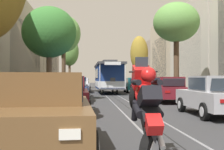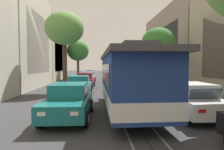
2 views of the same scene
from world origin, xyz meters
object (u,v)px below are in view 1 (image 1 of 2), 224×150
parked_car_maroon_second_left (67,94)px  street_tree_kerb_left_second (49,33)px  parked_car_navy_fourth_left (76,87)px  pedestrian_on_left_pavement (170,84)px  street_tree_kerb_left_mid (64,34)px  parked_car_black_sixth_left (81,84)px  motorcycle_with_rider (146,106)px  parked_car_teal_fifth_right (134,85)px  street_tree_kerb_right_second (176,23)px  parked_car_brown_near_left (45,111)px  parked_car_maroon_mid_right (169,89)px  street_tree_kerb_right_mid (139,54)px  parked_car_blue_mid_left (73,89)px  parked_car_white_fifth_left (81,85)px  parked_car_silver_second_right (214,96)px  cable_car_trolley (108,77)px  parked_car_teal_fourth_right (150,87)px  street_tree_kerb_left_fourth (70,52)px  fire_hydrant (26,105)px

parked_car_maroon_second_left → street_tree_kerb_left_second: bearing=103.9°
parked_car_navy_fourth_left → pedestrian_on_left_pavement: pedestrian_on_left_pavement is taller
parked_car_navy_fourth_left → street_tree_kerb_left_mid: size_ratio=0.53×
street_tree_kerb_left_second → parked_car_black_sixth_left: bearing=84.2°
street_tree_kerb_left_mid → motorcycle_with_rider: street_tree_kerb_left_mid is taller
parked_car_teal_fifth_right → street_tree_kerb_right_second: 10.60m
parked_car_brown_near_left → parked_car_maroon_mid_right: bearing=62.9°
parked_car_maroon_mid_right → street_tree_kerb_right_mid: (1.82, 20.45, 4.06)m
street_tree_kerb_left_mid → street_tree_kerb_right_mid: 11.86m
street_tree_kerb_right_second → parked_car_blue_mid_left: bearing=-159.0°
parked_car_brown_near_left → parked_car_white_fifth_left: same height
street_tree_kerb_left_second → pedestrian_on_left_pavement: 16.09m
parked_car_brown_near_left → parked_car_silver_second_right: (5.84, 4.97, 0.00)m
parked_car_navy_fourth_left → parked_car_blue_mid_left: bearing=-89.3°
parked_car_navy_fourth_left → street_tree_kerb_right_second: size_ratio=0.61×
parked_car_navy_fourth_left → parked_car_black_sixth_left: (0.06, 11.67, 0.00)m
parked_car_brown_near_left → street_tree_kerb_right_second: street_tree_kerb_right_second is taller
parked_car_blue_mid_left → cable_car_trolley: size_ratio=0.48×
motorcycle_with_rider → parked_car_blue_mid_left: bearing=98.6°
parked_car_teal_fifth_right → cable_car_trolley: (-2.85, -0.72, 0.86)m
parked_car_maroon_second_left → parked_car_teal_fourth_right: 12.65m
street_tree_kerb_right_second → motorcycle_with_rider: 17.48m
street_tree_kerb_left_fourth → street_tree_kerb_right_second: 24.01m
parked_car_brown_near_left → pedestrian_on_left_pavement: pedestrian_on_left_pavement is taller
parked_car_maroon_second_left → parked_car_black_sixth_left: 23.21m
cable_car_trolley → pedestrian_on_left_pavement: cable_car_trolley is taller
pedestrian_on_left_pavement → street_tree_kerb_left_fourth: bearing=131.8°
street_tree_kerb_right_second → fire_hydrant: (-9.07, -9.26, -5.25)m
parked_car_brown_near_left → parked_car_blue_mid_left: 12.02m
parked_car_teal_fourth_right → fire_hydrant: parked_car_teal_fourth_right is taller
fire_hydrant → street_tree_kerb_left_second: bearing=91.1°
parked_car_teal_fifth_right → pedestrian_on_left_pavement: pedestrian_on_left_pavement is taller
parked_car_silver_second_right → street_tree_kerb_left_fourth: bearing=103.8°
parked_car_navy_fourth_left → street_tree_kerb_left_second: (-1.59, -4.69, 3.74)m
street_tree_kerb_left_second → parked_car_silver_second_right: bearing=-47.1°
parked_car_brown_near_left → parked_car_maroon_mid_right: same height
parked_car_teal_fifth_right → motorcycle_with_rider: motorcycle_with_rider is taller
parked_car_blue_mid_left → street_tree_kerb_right_second: 9.45m
parked_car_white_fifth_left → street_tree_kerb_left_mid: (-1.91, 0.80, 5.49)m
parked_car_black_sixth_left → parked_car_teal_fifth_right: same height
parked_car_brown_near_left → parked_car_maroon_mid_right: (5.87, 11.46, 0.00)m
street_tree_kerb_left_second → street_tree_kerb_right_second: bearing=10.9°
street_tree_kerb_left_fourth → cable_car_trolley: bearing=-70.0°
cable_car_trolley → pedestrian_on_left_pavement: (6.75, 0.48, -0.73)m
street_tree_kerb_right_mid → pedestrian_on_left_pavement: (1.95, -7.98, -3.93)m
parked_car_teal_fifth_right → street_tree_kerb_right_mid: size_ratio=0.60×
parked_car_maroon_second_left → street_tree_kerb_right_mid: bearing=73.2°
parked_car_silver_second_right → street_tree_kerb_left_second: street_tree_kerb_left_second is taller
parked_car_silver_second_right → motorcycle_with_rider: motorcycle_with_rider is taller
parked_car_white_fifth_left → cable_car_trolley: (2.82, -0.75, 0.86)m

